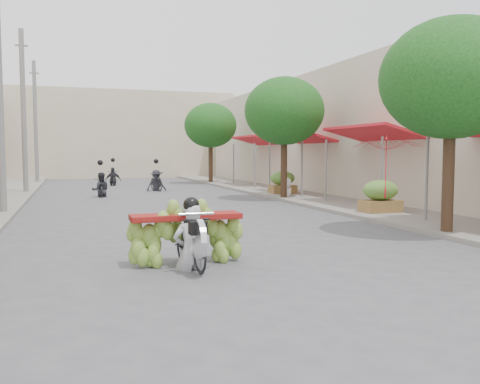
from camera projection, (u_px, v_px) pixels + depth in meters
name	position (u px, v px, depth m)	size (l,w,h in m)	color
ground	(328.00, 302.00, 6.91)	(120.00, 120.00, 0.00)	#55555A
sidewalk_right	(307.00, 196.00, 23.31)	(4.00, 60.00, 0.12)	gray
shophouse_row_right	(414.00, 132.00, 23.71)	(9.77, 40.00, 6.00)	beige
far_building	(111.00, 135.00, 42.58)	(20.00, 6.00, 7.00)	beige
utility_pole_far	(24.00, 112.00, 24.76)	(0.60, 0.24, 8.00)	slate
utility_pole_back	(35.00, 122.00, 33.27)	(0.60, 0.24, 8.00)	slate
street_tree_near	(451.00, 79.00, 12.11)	(3.40, 3.40, 5.25)	#3A2719
street_tree_mid	(284.00, 111.00, 21.57)	(3.40, 3.40, 5.25)	#3A2719
street_tree_far	(210.00, 126.00, 32.91)	(3.40, 3.40, 5.25)	#3A2719
produce_crate_mid	(380.00, 194.00, 16.38)	(1.20, 0.88, 1.16)	olive
produce_crate_far	(283.00, 181.00, 23.95)	(1.20, 0.88, 1.16)	olive
banana_motorbike	(189.00, 227.00, 9.00)	(2.20, 1.83, 2.14)	black
market_umbrella	(388.00, 135.00, 15.36)	(2.65, 2.65, 1.93)	red
pedestrian	(287.00, 178.00, 22.63)	(0.89, 0.87, 1.58)	white
bg_motorbike_a	(101.00, 180.00, 23.27)	(0.79, 1.48, 1.95)	black
bg_motorbike_b	(156.00, 175.00, 26.90)	(1.14, 1.87, 1.95)	black
bg_motorbike_c	(113.00, 172.00, 31.36)	(0.99, 1.56, 1.95)	black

